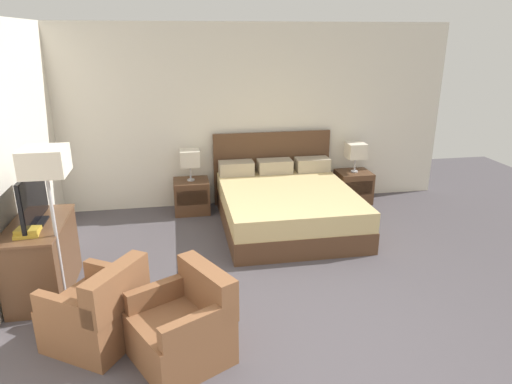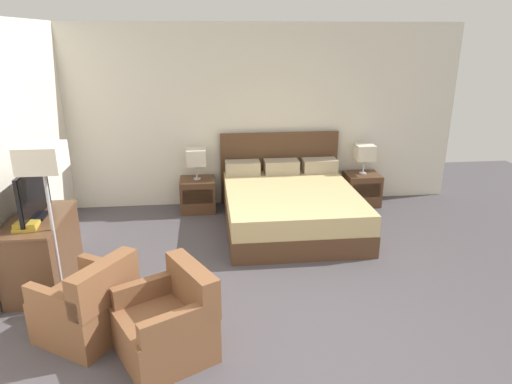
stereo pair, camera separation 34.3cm
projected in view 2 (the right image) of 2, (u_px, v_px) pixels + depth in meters
The scene contains 14 objects.
ground_plane at pixel (290, 360), 3.76m from camera, with size 11.37×11.37×0.00m, color #4C474C.
wall_back at pixel (247, 117), 6.90m from camera, with size 6.52×0.06×2.71m, color silver.
bed at pixel (290, 206), 6.30m from camera, with size 1.83×2.10×1.13m.
nightstand_left at pixel (198, 195), 6.88m from camera, with size 0.52×0.46×0.49m.
nightstand_right at pixel (362, 189), 7.15m from camera, with size 0.52×0.46×0.49m.
table_lamp_left at pixel (196, 157), 6.69m from camera, with size 0.28×0.28×0.46m.
table_lamp_right at pixel (364, 153), 6.96m from camera, with size 0.28×0.28×0.46m.
dresser at pixel (42, 251), 4.77m from camera, with size 0.53×1.06×0.77m.
tv at pixel (34, 194), 4.60m from camera, with size 0.18×0.80×0.52m.
book_red_cover at pixel (26, 228), 4.38m from camera, with size 0.21×0.19×0.03m, color gold.
book_blue_cover at pixel (26, 224), 4.37m from camera, with size 0.21×0.15×0.04m, color gold.
armchair_by_window at pixel (88, 307), 3.99m from camera, with size 0.95×0.95×0.76m.
armchair_companion at pixel (169, 324), 3.74m from camera, with size 0.93×0.92×0.76m.
floor_lamp at pixel (43, 168), 4.16m from camera, with size 0.38×0.38×1.60m.
Camera 2 is at (-0.62, -3.05, 2.54)m, focal length 32.00 mm.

